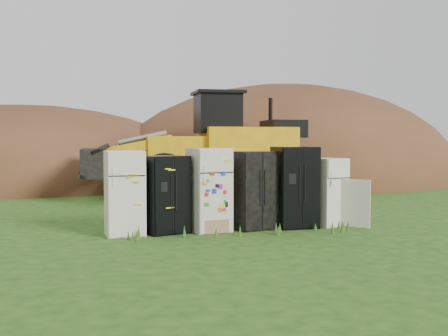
% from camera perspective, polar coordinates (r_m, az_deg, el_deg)
% --- Properties ---
extents(ground, '(120.00, 120.00, 0.00)m').
position_cam_1_polar(ground, '(12.52, 0.94, -6.30)').
color(ground, '#1E4512').
rests_on(ground, ground).
extents(fridge_leftmost, '(0.80, 0.77, 1.77)m').
position_cam_1_polar(fridge_leftmost, '(11.91, -10.06, -2.53)').
color(fridge_leftmost, white).
rests_on(fridge_leftmost, ground).
extents(fridge_black_side, '(1.02, 0.89, 1.66)m').
position_cam_1_polar(fridge_black_side, '(12.06, -5.91, -2.70)').
color(fridge_black_side, black).
rests_on(fridge_black_side, ground).
extents(fridge_sticker, '(0.92, 0.87, 1.81)m').
position_cam_1_polar(fridge_sticker, '(12.23, -1.52, -2.24)').
color(fridge_sticker, silver).
rests_on(fridge_sticker, ground).
extents(fridge_dark_mid, '(1.02, 0.90, 1.74)m').
position_cam_1_polar(fridge_dark_mid, '(12.56, 2.97, -2.28)').
color(fridge_dark_mid, black).
rests_on(fridge_dark_mid, ground).
extents(fridge_black_right, '(0.92, 0.77, 1.84)m').
position_cam_1_polar(fridge_black_right, '(12.87, 7.20, -1.95)').
color(fridge_black_right, black).
rests_on(fridge_black_right, ground).
extents(fridge_open_door, '(0.88, 0.85, 1.57)m').
position_cam_1_polar(fridge_open_door, '(13.29, 10.52, -2.40)').
color(fridge_open_door, white).
rests_on(fridge_open_door, ground).
extents(wheel_loader, '(7.67, 3.53, 3.62)m').
position_cam_1_polar(wheel_loader, '(18.89, -3.36, 2.34)').
color(wheel_loader, gold).
rests_on(wheel_loader, ground).
extents(dirt_mound_right, '(16.84, 12.35, 9.07)m').
position_cam_1_polar(dirt_mound_right, '(26.35, 6.46, -1.42)').
color(dirt_mound_right, '#492A17').
rests_on(dirt_mound_right, ground).
extents(dirt_mound_left, '(16.95, 12.72, 7.03)m').
position_cam_1_polar(dirt_mound_left, '(26.39, -19.62, -1.57)').
color(dirt_mound_left, '#492A17').
rests_on(dirt_mound_left, ground).
extents(dirt_mound_back, '(17.96, 11.97, 5.62)m').
position_cam_1_polar(dirt_mound_back, '(30.70, -10.54, -0.83)').
color(dirt_mound_back, '#492A17').
rests_on(dirt_mound_back, ground).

